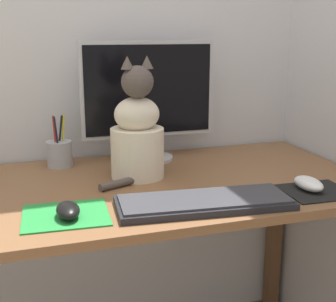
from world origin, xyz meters
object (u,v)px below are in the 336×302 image
Objects in this scene: cat at (137,134)px; pen_cup at (60,153)px; computer_mouse_right at (309,184)px; monitor at (148,97)px; computer_mouse_left at (68,210)px; keyboard at (204,202)px.

cat is 0.31m from pen_cup.
pen_cup is at bearing 144.32° from computer_mouse_right.
monitor reaches higher than computer_mouse_left.
monitor is at bearing 62.74° from cat.
cat reaches higher than pen_cup.
computer_mouse_right is (0.33, 0.02, 0.01)m from keyboard.
monitor is 0.61m from computer_mouse_right.
keyboard is 0.35m from computer_mouse_left.
computer_mouse_left is 0.47m from pen_cup.
monitor reaches higher than keyboard.
cat is (-0.09, -0.19, -0.08)m from monitor.
pen_cup is at bearing 128.93° from keyboard.
keyboard is at bearing -72.98° from cat.
cat is at bearing -115.19° from monitor.
keyboard is 4.25× the size of computer_mouse_right.
computer_mouse_left is 0.27× the size of cat.
monitor is 1.25× the size of cat.
computer_mouse_right is at bearing -53.73° from monitor.
computer_mouse_left and computer_mouse_right have the same top height.
cat is at bearing 114.48° from keyboard.
computer_mouse_left is at bearing -92.79° from pen_cup.
cat is 2.14× the size of pen_cup.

